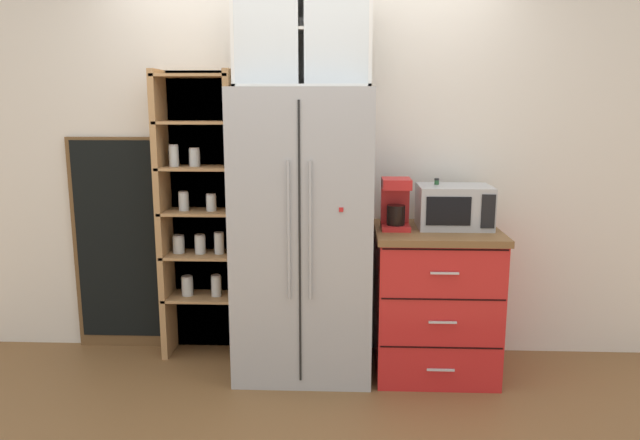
% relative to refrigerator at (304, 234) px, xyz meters
% --- Properties ---
extents(ground_plane, '(10.68, 10.68, 0.00)m').
position_rel_refrigerator_xyz_m(ground_plane, '(-0.00, -0.03, -0.88)').
color(ground_plane, brown).
extents(wall_back_cream, '(4.98, 0.10, 2.55)m').
position_rel_refrigerator_xyz_m(wall_back_cream, '(-0.00, 0.37, 0.40)').
color(wall_back_cream, silver).
rests_on(wall_back_cream, ground).
extents(refrigerator, '(0.82, 0.67, 1.75)m').
position_rel_refrigerator_xyz_m(refrigerator, '(0.00, 0.00, 0.00)').
color(refrigerator, '#ADAFB5').
rests_on(refrigerator, ground).
extents(pantry_shelf_column, '(0.54, 0.30, 1.87)m').
position_rel_refrigerator_xyz_m(pantry_shelf_column, '(-0.70, 0.26, 0.08)').
color(pantry_shelf_column, brown).
rests_on(pantry_shelf_column, ground).
extents(counter_cabinet, '(0.75, 0.66, 0.91)m').
position_rel_refrigerator_xyz_m(counter_cabinet, '(0.81, 0.01, -0.42)').
color(counter_cabinet, red).
rests_on(counter_cabinet, ground).
extents(microwave, '(0.44, 0.33, 0.26)m').
position_rel_refrigerator_xyz_m(microwave, '(0.92, 0.06, 0.17)').
color(microwave, '#ADAFB5').
rests_on(microwave, counter_cabinet).
extents(coffee_maker, '(0.17, 0.20, 0.31)m').
position_rel_refrigerator_xyz_m(coffee_maker, '(0.56, 0.02, 0.19)').
color(coffee_maker, red).
rests_on(coffee_maker, counter_cabinet).
extents(mug_charcoal, '(0.12, 0.08, 0.08)m').
position_rel_refrigerator_xyz_m(mug_charcoal, '(0.82, -0.02, 0.08)').
color(mug_charcoal, '#2D2D33').
rests_on(mug_charcoal, counter_cabinet).
extents(bottle_green, '(0.07, 0.07, 0.30)m').
position_rel_refrigerator_xyz_m(bottle_green, '(0.81, 0.10, 0.17)').
color(bottle_green, '#285B33').
rests_on(bottle_green, counter_cabinet).
extents(upper_cabinet, '(0.79, 0.32, 0.65)m').
position_rel_refrigerator_xyz_m(upper_cabinet, '(-0.00, 0.05, 1.20)').
color(upper_cabinet, silver).
rests_on(upper_cabinet, refrigerator).
extents(chalkboard_menu, '(0.60, 0.04, 1.45)m').
position_rel_refrigerator_xyz_m(chalkboard_menu, '(-1.29, 0.30, -0.15)').
color(chalkboard_menu, brown).
rests_on(chalkboard_menu, ground).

